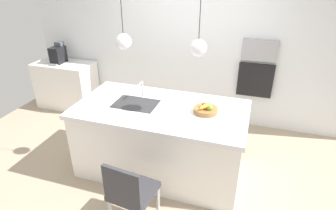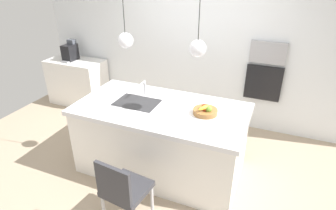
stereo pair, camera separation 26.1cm
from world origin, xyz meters
name	(u,v)px [view 1 (the left image)]	position (x,y,z in m)	size (l,w,h in m)	color
floor	(161,167)	(0.00, 0.00, 0.00)	(6.60, 6.60, 0.00)	tan
back_wall	(192,47)	(0.00, 1.65, 1.30)	(6.00, 0.10, 2.60)	white
kitchen_island	(161,139)	(0.00, 0.00, 0.48)	(2.17, 1.14, 0.95)	white
sink_basin	(136,104)	(-0.34, 0.00, 0.95)	(0.56, 0.40, 0.02)	#2D2D30
faucet	(142,87)	(-0.34, 0.21, 1.10)	(0.02, 0.17, 0.22)	silver
fruit_bowl	(206,109)	(0.57, 0.04, 1.00)	(0.29, 0.29, 0.14)	#9E6B38
side_counter	(67,85)	(-2.40, 1.28, 0.45)	(1.10, 0.60, 0.89)	white
coffee_machine	(58,54)	(-2.48, 1.28, 1.05)	(0.20, 0.35, 0.38)	black
microwave	(260,50)	(1.10, 1.58, 1.36)	(0.54, 0.08, 0.34)	#9E9EA3
oven	(255,80)	(1.10, 1.58, 0.86)	(0.56, 0.08, 0.56)	black
chair_near	(130,192)	(0.03, -1.04, 0.50)	(0.48, 0.48, 0.88)	#333338
pendant_light_left	(124,41)	(-0.45, 0.00, 1.75)	(0.19, 0.19, 0.79)	silver
pendant_light_right	(198,48)	(0.45, 0.00, 1.75)	(0.19, 0.19, 0.79)	silver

